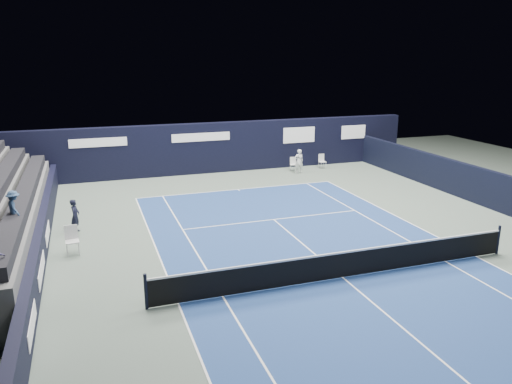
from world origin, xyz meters
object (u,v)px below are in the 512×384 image
Objects in this scene: folding_chair_back_b at (322,160)px; tennis_player at (299,161)px; tennis_net at (344,264)px; line_judge_chair at (72,238)px; folding_chair_back_a at (293,163)px.

folding_chair_back_b is 2.17m from tennis_player.
tennis_net is at bearing -108.24° from tennis_player.
tennis_player reaches higher than line_judge_chair.
tennis_net is (-4.71, -15.23, 0.02)m from folding_chair_back_a.
line_judge_chair reaches higher than folding_chair_back_a.
line_judge_chair is at bearing -144.87° from tennis_player.
folding_chair_back_a is at bearing 94.52° from tennis_player.
tennis_net reaches higher than line_judge_chair.
tennis_net is 15.23m from tennis_player.
folding_chair_back_a is 0.82m from tennis_player.
folding_chair_back_a is 0.07× the size of tennis_net.
tennis_player reaches higher than folding_chair_back_a.
tennis_net is 8.56× the size of tennis_player.
tennis_player is (-2.00, -0.82, 0.23)m from folding_chair_back_b.
folding_chair_back_a is 2.06m from folding_chair_back_b.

